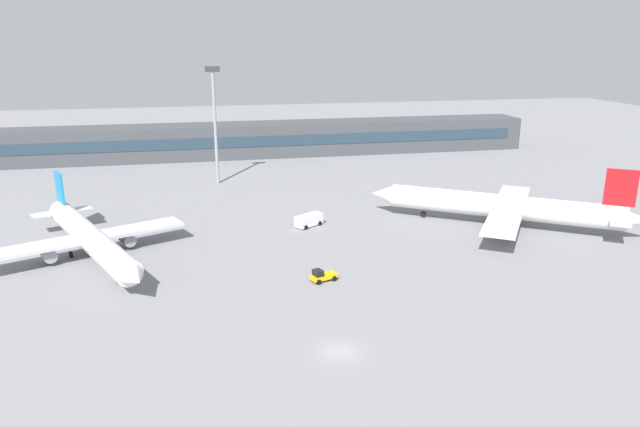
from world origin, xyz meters
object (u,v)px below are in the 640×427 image
(airplane_near, at_px, (90,238))
(service_van_white, at_px, (309,220))
(airplane_mid, at_px, (500,206))
(floodlight_tower_west, at_px, (215,117))
(baggage_tug_yellow, at_px, (322,276))

(airplane_near, bearing_deg, service_van_white, 14.04)
(airplane_mid, bearing_deg, floodlight_tower_west, 137.90)
(airplane_mid, bearing_deg, baggage_tug_yellow, -153.61)
(airplane_mid, xyz_separation_m, baggage_tug_yellow, (-35.31, -17.52, -2.73))
(airplane_mid, distance_m, baggage_tug_yellow, 39.51)
(baggage_tug_yellow, distance_m, service_van_white, 24.29)
(baggage_tug_yellow, bearing_deg, airplane_near, 153.92)
(airplane_near, height_order, floodlight_tower_west, floodlight_tower_west)
(floodlight_tower_west, bearing_deg, airplane_near, -114.74)
(airplane_near, xyz_separation_m, baggage_tug_yellow, (31.67, -15.50, -2.32))
(floodlight_tower_west, bearing_deg, airplane_mid, -42.10)
(service_van_white, bearing_deg, baggage_tug_yellow, -96.63)
(airplane_mid, distance_m, service_van_white, 33.26)
(airplane_mid, bearing_deg, service_van_white, 168.52)
(baggage_tug_yellow, xyz_separation_m, service_van_white, (2.80, 24.12, 0.31))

